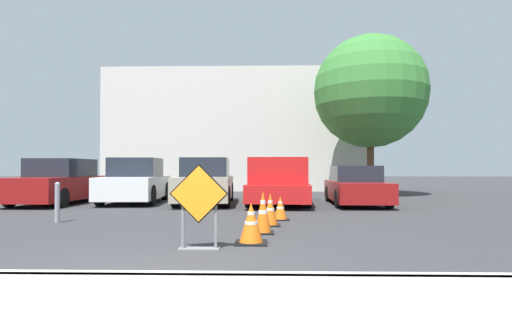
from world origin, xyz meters
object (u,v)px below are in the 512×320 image
at_px(road_closed_sign, 199,203).
at_px(parked_car_nearest, 60,183).
at_px(traffic_cone_second, 263,212).
at_px(parked_car_second, 136,182).
at_px(traffic_cone_nearest, 251,224).
at_px(pickup_truck, 279,184).
at_px(traffic_cone_fourth, 280,208).
at_px(bollard_nearest, 57,201).
at_px(parked_car_third, 206,183).
at_px(traffic_cone_third, 270,210).
at_px(parked_car_fourth, 356,187).

bearing_deg(road_closed_sign, parked_car_nearest, 128.37).
bearing_deg(traffic_cone_second, parked_car_second, 124.89).
bearing_deg(traffic_cone_nearest, pickup_truck, 84.37).
height_order(road_closed_sign, traffic_cone_fourth, road_closed_sign).
bearing_deg(bollard_nearest, pickup_truck, 42.44).
relative_size(parked_car_third, pickup_truck, 0.77).
distance_m(road_closed_sign, traffic_cone_nearest, 1.03).
xyz_separation_m(traffic_cone_fourth, pickup_truck, (0.12, 4.27, 0.44)).
xyz_separation_m(traffic_cone_third, traffic_cone_fourth, (0.26, 0.99, -0.07)).
distance_m(parked_car_second, parked_car_fourth, 7.91).
distance_m(traffic_cone_second, bollard_nearest, 4.99).
distance_m(road_closed_sign, bollard_nearest, 4.85).
xyz_separation_m(traffic_cone_second, bollard_nearest, (-4.79, 1.42, 0.09)).
xyz_separation_m(traffic_cone_nearest, parked_car_second, (-4.52, 7.79, 0.41)).
relative_size(traffic_cone_third, parked_car_nearest, 0.15).
relative_size(parked_car_nearest, parked_car_second, 1.14).
distance_m(traffic_cone_fourth, parked_car_second, 6.99).
distance_m(traffic_cone_nearest, traffic_cone_third, 2.10).
xyz_separation_m(road_closed_sign, parked_car_fourth, (4.16, 7.76, -0.11)).
height_order(traffic_cone_second, pickup_truck, pickup_truck).
height_order(traffic_cone_second, traffic_cone_fourth, traffic_cone_second).
bearing_deg(parked_car_third, bollard_nearest, 58.77).
xyz_separation_m(road_closed_sign, parked_car_third, (-1.10, 7.94, 0.02)).
bearing_deg(pickup_truck, traffic_cone_fourth, 91.72).
bearing_deg(traffic_cone_second, traffic_cone_nearest, -100.43).
bearing_deg(road_closed_sign, traffic_cone_second, 58.22).
xyz_separation_m(traffic_cone_fourth, parked_car_second, (-5.12, 4.74, 0.46)).
relative_size(traffic_cone_second, parked_car_second, 0.20).
bearing_deg(parked_car_fourth, pickup_truck, -0.26).
xyz_separation_m(road_closed_sign, traffic_cone_third, (1.13, 2.61, -0.38)).
height_order(parked_car_third, pickup_truck, parked_car_third).
xyz_separation_m(traffic_cone_nearest, traffic_cone_fourth, (0.60, 3.05, -0.05)).
relative_size(parked_car_third, parked_car_fourth, 1.04).
bearing_deg(traffic_cone_second, traffic_cone_fourth, 78.45).
bearing_deg(pickup_truck, traffic_cone_third, 89.22).
bearing_deg(traffic_cone_nearest, traffic_cone_second, 79.57).
bearing_deg(parked_car_second, road_closed_sign, 110.41).
xyz_separation_m(road_closed_sign, parked_car_second, (-3.73, 8.33, 0.02)).
xyz_separation_m(traffic_cone_nearest, parked_car_third, (-1.89, 7.40, 0.41)).
bearing_deg(parked_car_second, parked_car_nearest, 3.08).
xyz_separation_m(parked_car_nearest, parked_car_third, (5.25, -0.08, 0.02)).
xyz_separation_m(traffic_cone_second, parked_car_second, (-4.71, 6.75, 0.34)).
bearing_deg(parked_car_nearest, traffic_cone_second, 140.20).
bearing_deg(traffic_cone_nearest, parked_car_third, 104.30).
xyz_separation_m(traffic_cone_nearest, pickup_truck, (0.72, 7.32, 0.39)).
relative_size(road_closed_sign, pickup_truck, 0.24).
xyz_separation_m(traffic_cone_third, pickup_truck, (0.38, 5.25, 0.37)).
relative_size(road_closed_sign, traffic_cone_nearest, 1.93).
bearing_deg(parked_car_second, bollard_nearest, 85.47).
xyz_separation_m(traffic_cone_third, parked_car_nearest, (-7.49, 5.42, 0.38)).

